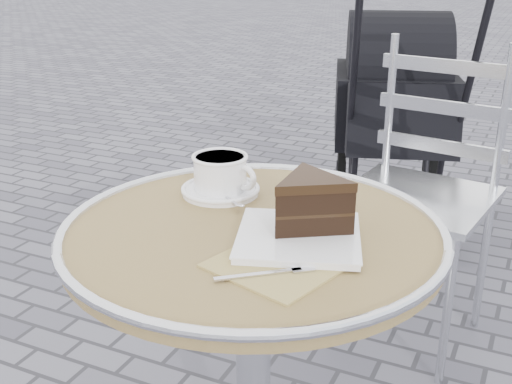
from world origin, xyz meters
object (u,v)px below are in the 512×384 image
at_px(cafe_table, 253,305).
at_px(cappuccino_set, 221,177).
at_px(baby_stroller, 395,118).
at_px(bistro_chair, 431,159).
at_px(cake_plate_set, 308,211).

distance_m(cafe_table, cappuccino_set, 0.28).
xyz_separation_m(cafe_table, baby_stroller, (-0.16, 1.84, -0.08)).
height_order(cafe_table, bistro_chair, bistro_chair).
xyz_separation_m(cappuccino_set, baby_stroller, (-0.03, 1.71, -0.28)).
bearing_deg(cafe_table, cake_plate_set, 0.71).
bearing_deg(bistro_chair, cake_plate_set, -83.93).
distance_m(cafe_table, baby_stroller, 1.85).
xyz_separation_m(cappuccino_set, cake_plate_set, (0.24, -0.13, 0.02)).
bearing_deg(cake_plate_set, cappuccino_set, 133.14).
bearing_deg(cake_plate_set, baby_stroller, 79.66).
relative_size(cappuccino_set, baby_stroller, 0.15).
bearing_deg(baby_stroller, cappuccino_set, -107.66).
bearing_deg(cappuccino_set, baby_stroller, 97.63).
relative_size(cake_plate_set, bistro_chair, 0.36).
relative_size(cappuccino_set, bistro_chair, 0.18).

